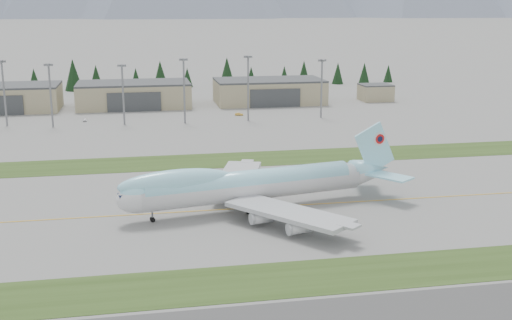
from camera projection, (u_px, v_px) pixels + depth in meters
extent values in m
plane|color=slate|center=(208.00, 211.00, 139.12)|extent=(7000.00, 7000.00, 0.00)
cube|color=#2A4117|center=(234.00, 283.00, 102.84)|extent=(400.00, 14.00, 0.08)
cube|color=#2A4117|center=(190.00, 162.00, 182.08)|extent=(400.00, 18.00, 0.08)
cube|color=gold|center=(208.00, 211.00, 139.12)|extent=(400.00, 0.40, 0.02)
cylinder|color=silver|center=(253.00, 187.00, 138.77)|extent=(50.02, 15.15, 5.78)
cylinder|color=#98E2F9|center=(249.00, 182.00, 138.20)|extent=(46.44, 14.04, 5.34)
ellipsoid|color=silver|center=(139.00, 199.00, 129.84)|extent=(10.18, 7.44, 5.78)
ellipsoid|color=#98E2F9|center=(138.00, 194.00, 129.59)|extent=(8.53, 6.29, 4.90)
ellipsoid|color=#98E2F9|center=(177.00, 182.00, 132.06)|extent=(25.04, 9.49, 5.34)
cube|color=#0C1433|center=(123.00, 195.00, 128.45)|extent=(2.31, 2.63, 1.15)
cone|color=silver|center=(370.00, 174.00, 149.29)|extent=(11.56, 7.59, 5.67)
cone|color=#98E2F9|center=(370.00, 169.00, 149.03)|extent=(10.59, 6.93, 5.16)
cube|color=#98E2F9|center=(375.00, 148.00, 148.17)|extent=(10.68, 2.57, 12.28)
cylinder|color=silver|center=(378.00, 138.00, 148.37)|extent=(3.18, 0.78, 3.20)
cylinder|color=red|center=(378.00, 138.00, 148.45)|extent=(2.31, 0.61, 2.31)
cylinder|color=#0C1433|center=(378.00, 138.00, 148.53)|extent=(1.34, 0.43, 1.33)
cube|color=#98E2F9|center=(365.00, 166.00, 154.62)|extent=(7.55, 10.79, 0.41)
cube|color=#98E2F9|center=(390.00, 176.00, 144.98)|extent=(10.07, 11.06, 0.41)
cube|color=#ABAFB3|center=(238.00, 176.00, 153.04)|extent=(15.90, 28.00, 0.89)
cube|color=#ABAFB3|center=(288.00, 213.00, 126.53)|extent=(23.36, 26.07, 0.89)
cylinder|color=silver|center=(226.00, 189.00, 148.76)|extent=(4.97, 3.06, 2.22)
cylinder|color=silver|center=(232.00, 178.00, 157.80)|extent=(4.97, 3.06, 2.22)
cylinder|color=silver|center=(262.00, 218.00, 128.67)|extent=(4.97, 3.06, 2.22)
cylinder|color=silver|center=(300.00, 228.00, 122.76)|extent=(4.97, 3.06, 2.22)
cylinder|color=slate|center=(152.00, 217.00, 131.77)|extent=(0.46, 0.46, 2.14)
cylinder|color=slate|center=(243.00, 201.00, 141.65)|extent=(0.58, 0.58, 2.31)
cylinder|color=slate|center=(252.00, 208.00, 136.83)|extent=(0.58, 0.58, 2.31)
cylinder|color=slate|center=(262.00, 199.00, 143.24)|extent=(0.58, 0.58, 2.31)
cylinder|color=slate|center=(271.00, 206.00, 138.42)|extent=(0.58, 0.58, 2.31)
cylinder|color=black|center=(153.00, 220.00, 131.58)|extent=(1.02, 0.49, 0.98)
cylinder|color=black|center=(152.00, 219.00, 132.23)|extent=(1.02, 0.49, 0.98)
cylinder|color=black|center=(243.00, 204.00, 141.80)|extent=(1.13, 0.64, 1.07)
cylinder|color=black|center=(252.00, 211.00, 136.98)|extent=(1.13, 0.64, 1.07)
cylinder|color=black|center=(262.00, 202.00, 143.39)|extent=(1.13, 0.64, 1.07)
cylinder|color=black|center=(271.00, 209.00, 138.57)|extent=(1.13, 0.64, 1.07)
cube|color=tan|center=(1.00, 99.00, 268.55)|extent=(48.00, 26.00, 10.00)
cube|color=#36383A|center=(0.00, 86.00, 267.27)|extent=(48.00, 26.00, 0.80)
cube|color=tan|center=(134.00, 95.00, 278.44)|extent=(48.00, 26.00, 10.00)
cube|color=#36383A|center=(133.00, 83.00, 277.16)|extent=(48.00, 26.00, 0.80)
cube|color=#36383A|center=(134.00, 102.00, 265.98)|extent=(22.08, 0.60, 8.00)
cube|color=tan|center=(269.00, 92.00, 289.24)|extent=(48.00, 26.00, 10.00)
cube|color=#36383A|center=(269.00, 80.00, 287.96)|extent=(48.00, 26.00, 0.80)
cube|color=#36383A|center=(275.00, 98.00, 276.78)|extent=(22.08, 0.60, 8.00)
cube|color=tan|center=(376.00, 93.00, 296.68)|extent=(14.00, 12.00, 7.00)
cube|color=#36383A|center=(376.00, 85.00, 295.78)|extent=(14.00, 12.00, 0.60)
cylinder|color=slate|center=(4.00, 95.00, 232.95)|extent=(0.70, 0.70, 23.13)
cube|color=slate|center=(1.00, 61.00, 230.12)|extent=(3.20, 3.20, 0.80)
cylinder|color=slate|center=(51.00, 97.00, 230.92)|extent=(0.70, 0.70, 22.14)
cube|color=slate|center=(48.00, 65.00, 228.21)|extent=(3.20, 3.20, 0.80)
cylinder|color=slate|center=(123.00, 96.00, 235.80)|extent=(0.70, 0.70, 21.39)
cube|color=slate|center=(122.00, 66.00, 233.17)|extent=(3.20, 3.20, 0.80)
cylinder|color=slate|center=(184.00, 92.00, 238.57)|extent=(0.70, 0.70, 23.32)
cube|color=slate|center=(183.00, 60.00, 235.72)|extent=(3.20, 3.20, 0.80)
cylinder|color=slate|center=(248.00, 90.00, 243.40)|extent=(0.70, 0.70, 23.94)
cube|color=slate|center=(248.00, 57.00, 240.47)|extent=(3.20, 3.20, 0.80)
cylinder|color=slate|center=(321.00, 90.00, 250.16)|extent=(0.70, 0.70, 22.00)
cube|color=slate|center=(322.00, 60.00, 247.46)|extent=(3.20, 3.20, 0.80)
imported|color=white|center=(85.00, 121.00, 244.74)|extent=(1.41, 3.24, 1.09)
imported|color=gold|center=(239.00, 116.00, 257.58)|extent=(3.53, 1.81, 1.11)
imported|color=silver|center=(322.00, 105.00, 284.77)|extent=(3.11, 5.07, 1.37)
cone|color=black|center=(34.00, 80.00, 327.78)|extent=(6.59, 6.59, 11.76)
cone|color=black|center=(73.00, 75.00, 329.51)|extent=(9.17, 9.17, 16.38)
cone|color=black|center=(96.00, 78.00, 330.12)|extent=(7.42, 7.42, 13.26)
cone|color=black|center=(136.00, 78.00, 337.68)|extent=(6.11, 6.11, 10.91)
cone|color=black|center=(160.00, 74.00, 339.63)|extent=(8.19, 8.19, 14.63)
cone|color=black|center=(187.00, 77.00, 344.44)|extent=(5.90, 5.90, 10.53)
cone|color=black|center=(227.00, 72.00, 345.42)|extent=(8.90, 8.90, 15.89)
cone|color=black|center=(251.00, 77.00, 345.95)|extent=(6.11, 6.11, 10.92)
cone|color=black|center=(284.00, 76.00, 352.27)|extent=(6.01, 6.01, 10.72)
cone|color=black|center=(304.00, 72.00, 357.82)|extent=(7.30, 7.30, 13.03)
cone|color=black|center=(338.00, 73.00, 358.35)|extent=(6.70, 6.70, 11.97)
cone|color=black|center=(364.00, 73.00, 361.71)|extent=(6.49, 6.49, 11.59)
cone|color=black|center=(388.00, 73.00, 366.99)|extent=(5.62, 5.62, 10.04)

